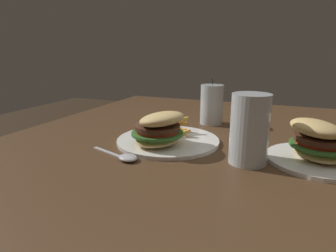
{
  "coord_description": "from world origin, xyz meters",
  "views": [
    {
      "loc": [
        0.8,
        0.1,
        0.99
      ],
      "look_at": [
        0.08,
        -0.19,
        0.78
      ],
      "focal_mm": 30.0,
      "sensor_mm": 36.0,
      "label": 1
    }
  ],
  "objects": [
    {
      "name": "beer_glass",
      "position": [
        0.15,
        0.04,
        0.81
      ],
      "size": [
        0.09,
        0.09,
        0.16
      ],
      "color": "silver",
      "rests_on": "dining_table"
    },
    {
      "name": "dining_table",
      "position": [
        0.0,
        0.0,
        0.64
      ],
      "size": [
        1.28,
        1.38,
        0.73
      ],
      "color": "#4C331E",
      "rests_on": "ground_plane"
    },
    {
      "name": "spoon",
      "position": [
        0.25,
        -0.24,
        0.74
      ],
      "size": [
        0.08,
        0.16,
        0.01
      ],
      "rotation": [
        0.0,
        0.0,
        1.23
      ],
      "color": "silver",
      "rests_on": "dining_table"
    },
    {
      "name": "meal_plate_near",
      "position": [
        0.11,
        -0.19,
        0.76
      ],
      "size": [
        0.29,
        0.29,
        0.11
      ],
      "color": "white",
      "rests_on": "dining_table"
    },
    {
      "name": "meal_plate_far",
      "position": [
        0.09,
        0.19,
        0.77
      ],
      "size": [
        0.23,
        0.23,
        0.11
      ],
      "color": "white",
      "rests_on": "dining_table"
    },
    {
      "name": "juice_glass",
      "position": [
        -0.17,
        -0.13,
        0.79
      ],
      "size": [
        0.08,
        0.08,
        0.16
      ],
      "color": "silver",
      "rests_on": "dining_table"
    }
  ]
}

